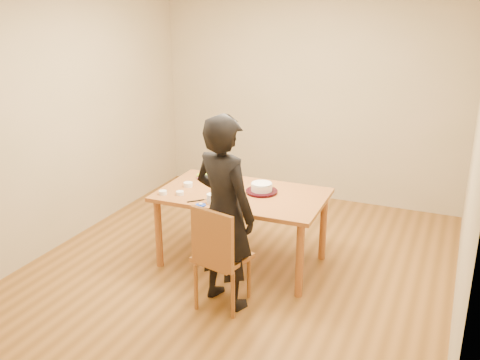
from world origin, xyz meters
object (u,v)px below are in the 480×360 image
at_px(cake_plate, 262,192).
at_px(cake, 262,187).
at_px(person, 224,213).
at_px(dining_table, 242,195).
at_px(dining_chair, 223,257).

relative_size(cake_plate, cake, 1.51).
bearing_deg(person, cake, -72.45).
xyz_separation_m(dining_table, dining_chair, (0.15, -0.78, -0.28)).
distance_m(cake_plate, person, 0.82).
bearing_deg(dining_chair, dining_table, 114.33).
height_order(dining_table, dining_chair, dining_table).
relative_size(dining_chair, person, 0.24).
bearing_deg(dining_chair, cake, 101.89).
bearing_deg(dining_table, cake_plate, 24.90).
xyz_separation_m(cake_plate, cake, (0.00, 0.00, 0.04)).
bearing_deg(dining_table, person, -79.39).
relative_size(dining_table, dining_chair, 3.98).
bearing_deg(person, dining_chair, 109.13).
bearing_deg(cake_plate, cake, 0.00).
bearing_deg(person, cake_plate, -72.45).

